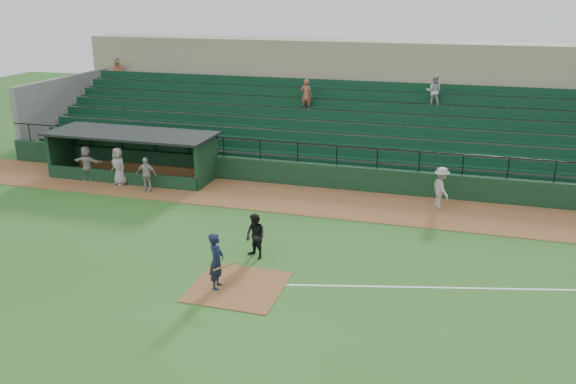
# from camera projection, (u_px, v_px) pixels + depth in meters

# --- Properties ---
(ground) EXTENTS (90.00, 90.00, 0.00)m
(ground) POSITION_uv_depth(u_px,v_px,m) (248.00, 274.00, 20.57)
(ground) COLOR #25561B
(ground) RESTS_ON ground
(warning_track) EXTENTS (40.00, 4.00, 0.03)m
(warning_track) POSITION_uv_depth(u_px,v_px,m) (306.00, 200.00, 27.84)
(warning_track) COLOR brown
(warning_track) RESTS_ON ground
(home_plate_dirt) EXTENTS (3.00, 3.00, 0.03)m
(home_plate_dirt) POSITION_uv_depth(u_px,v_px,m) (238.00, 286.00, 19.65)
(home_plate_dirt) COLOR brown
(home_plate_dirt) RESTS_ON ground
(foul_line) EXTENTS (17.49, 4.44, 0.01)m
(foul_line) POSITION_uv_depth(u_px,v_px,m) (487.00, 288.00, 19.54)
(foul_line) COLOR white
(foul_line) RESTS_ON ground
(stadium_structure) EXTENTS (38.00, 13.08, 6.40)m
(stadium_structure) POSITION_uv_depth(u_px,v_px,m) (342.00, 118.00, 34.79)
(stadium_structure) COLOR black
(stadium_structure) RESTS_ON ground
(dugout) EXTENTS (8.90, 3.20, 2.42)m
(dugout) POSITION_uv_depth(u_px,v_px,m) (137.00, 151.00, 31.41)
(dugout) COLOR black
(dugout) RESTS_ON ground
(batter_at_plate) EXTENTS (1.07, 0.77, 1.96)m
(batter_at_plate) POSITION_uv_depth(u_px,v_px,m) (217.00, 261.00, 19.28)
(batter_at_plate) COLOR black
(batter_at_plate) RESTS_ON ground
(umpire) EXTENTS (1.04, 0.98, 1.71)m
(umpire) POSITION_uv_depth(u_px,v_px,m) (255.00, 236.00, 21.57)
(umpire) COLOR black
(umpire) RESTS_ON ground
(runner) EXTENTS (1.20, 1.43, 1.92)m
(runner) POSITION_uv_depth(u_px,v_px,m) (441.00, 188.00, 26.48)
(runner) COLOR gray
(runner) RESTS_ON warning_track
(dugout_player_a) EXTENTS (1.05, 0.54, 1.71)m
(dugout_player_a) POSITION_uv_depth(u_px,v_px,m) (146.00, 174.00, 28.84)
(dugout_player_a) COLOR #A9A39E
(dugout_player_a) RESTS_ON warning_track
(dugout_player_b) EXTENTS (1.11, 0.94, 1.94)m
(dugout_player_b) POSITION_uv_depth(u_px,v_px,m) (119.00, 166.00, 29.76)
(dugout_player_b) COLOR gray
(dugout_player_b) RESTS_ON warning_track
(dugout_player_c) EXTENTS (1.71, 0.57, 1.84)m
(dugout_player_c) POSITION_uv_depth(u_px,v_px,m) (87.00, 163.00, 30.48)
(dugout_player_c) COLOR #A09B96
(dugout_player_c) RESTS_ON warning_track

